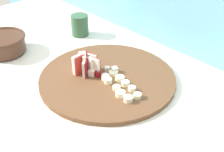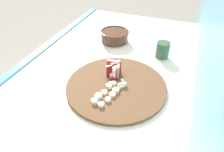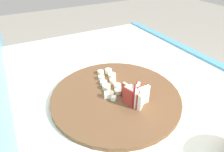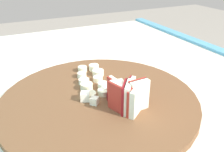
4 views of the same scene
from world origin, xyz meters
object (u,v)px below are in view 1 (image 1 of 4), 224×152
Objects in this scene: ceramic_bowl at (3,43)px; small_jar at (80,25)px; cutting_board at (107,78)px; banana_slice_rows at (120,85)px; apple_wedge_fan at (86,64)px; apple_dice_pile at (101,72)px.

ceramic_bowl is 1.99× the size of small_jar.
cutting_board is 5.13× the size of small_jar.
small_jar reaches higher than cutting_board.
cutting_board is 0.07m from banana_slice_rows.
banana_slice_rows is (0.13, 0.02, -0.02)m from apple_wedge_fan.
apple_wedge_fan is at bearing -153.35° from apple_dice_pile.
apple_wedge_fan is 0.30m from small_jar.
ceramic_bowl reaches higher than banana_slice_rows.
apple_dice_pile is (0.05, 0.02, -0.02)m from apple_wedge_fan.
cutting_board is at bearing 170.44° from banana_slice_rows.
banana_slice_rows reaches higher than cutting_board.
small_jar reaches higher than apple_wedge_fan.
ceramic_bowl is at bearing -104.46° from small_jar.
banana_slice_rows is at bearing -9.56° from cutting_board.
ceramic_bowl reaches higher than apple_dice_pile.
banana_slice_rows is 1.92× the size of small_jar.
apple_dice_pile is at bearing 21.10° from ceramic_bowl.
apple_wedge_fan is at bearing -154.55° from cutting_board.
cutting_board is 0.03m from apple_dice_pile.
small_jar is at bearing 156.08° from cutting_board.
ceramic_bowl is 0.30m from small_jar.
cutting_board is 0.08m from apple_wedge_fan.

